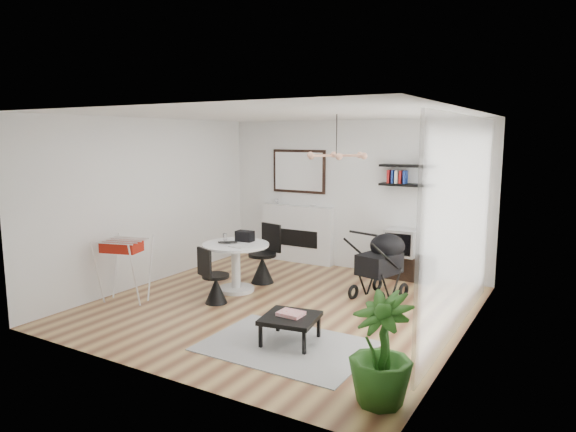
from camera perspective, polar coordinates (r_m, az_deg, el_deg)
The scene contains 25 objects.
floor at distance 7.47m, azimuth -0.78°, elevation -9.94°, with size 5.00×5.00×0.00m, color brown.
ceiling at distance 7.08m, azimuth -0.83°, elevation 11.22°, with size 5.00×5.00×0.00m, color white.
wall_back at distance 9.37m, azimuth 7.15°, elevation 2.29°, with size 5.00×5.00×0.00m, color white.
wall_left at distance 8.71m, azimuth -15.03°, elevation 1.56°, with size 5.00×5.00×0.00m, color white.
wall_right at distance 6.25m, azimuth 19.19°, elevation -1.37°, with size 5.00×5.00×0.00m, color white.
sheer_curtain at distance 6.47m, azimuth 18.68°, elevation -1.02°, with size 0.04×3.60×2.60m, color white.
fireplace at distance 9.88m, azimuth 1.03°, elevation -1.21°, with size 1.50×0.17×2.16m.
shelf_lower at distance 8.86m, azimuth 13.00°, elevation 3.39°, with size 0.90×0.25×0.04m, color black.
shelf_upper at distance 8.84m, azimuth 13.07°, elevation 5.45°, with size 0.90×0.25×0.04m, color black.
pendant_lamp at distance 7.02m, azimuth 5.39°, elevation 6.71°, with size 0.90×0.90×0.10m, color tan, non-canonical shape.
tv_console at distance 9.03m, azimuth 12.57°, elevation -5.52°, with size 1.07×0.37×0.40m, color black.
crt_tv at distance 8.94m, azimuth 12.53°, elevation -2.84°, with size 0.53×0.46×0.46m.
dining_table at distance 8.07m, azimuth -5.82°, elevation -4.87°, with size 1.04×1.04×0.76m.
laptop at distance 8.00m, azimuth -6.73°, elevation -3.01°, with size 0.30×0.19×0.02m, color black.
black_bag at distance 8.16m, azimuth -4.82°, elevation -2.24°, with size 0.28×0.17×0.17m, color black.
newspaper at distance 7.78m, azimuth -5.27°, elevation -3.38°, with size 0.30×0.25×0.01m, color white.
drinking_glass at distance 8.28m, azimuth -7.02°, elevation -2.31°, with size 0.07×0.07×0.11m, color white.
chair_far at distance 8.55m, azimuth -2.76°, elevation -5.39°, with size 0.49×0.50×0.97m.
chair_near at distance 7.58m, azimuth -8.13°, elevation -7.67°, with size 0.44×0.45×0.84m.
drying_rack at distance 7.89m, azimuth -17.69°, elevation -5.62°, with size 0.76×0.73×0.94m.
stroller at distance 7.88m, azimuth 10.35°, elevation -5.61°, with size 0.73×0.95×1.07m.
rug at distance 6.12m, azimuth -0.21°, elevation -14.24°, with size 1.87×1.35×0.01m, color gray.
coffee_table at distance 6.11m, azimuth 0.26°, elevation -11.36°, with size 0.71×0.71×0.32m.
magazines at distance 6.11m, azimuth 0.32°, elevation -10.79°, with size 0.29×0.23×0.04m, color #DD373F.
potted_plant at distance 4.82m, azimuth 10.30°, elevation -14.36°, with size 0.58×0.58×1.03m, color #275D1A.
Camera 1 is at (3.67, -6.05, 2.40)m, focal length 32.00 mm.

